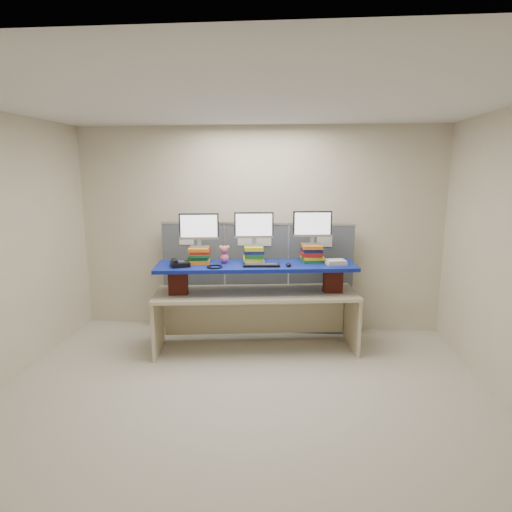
# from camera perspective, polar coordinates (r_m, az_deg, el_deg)

# --- Properties ---
(room) EXTENTS (5.00, 4.00, 2.80)m
(room) POSITION_cam_1_polar(r_m,az_deg,el_deg) (3.97, -2.18, -0.45)
(room) COLOR beige
(room) RESTS_ON ground
(cubicle_partition) EXTENTS (2.60, 0.06, 1.53)m
(cubicle_partition) POSITION_cam_1_polar(r_m,az_deg,el_deg) (5.83, 0.07, -2.93)
(cubicle_partition) COLOR #464C52
(cubicle_partition) RESTS_ON ground
(desk) EXTENTS (2.53, 1.05, 0.75)m
(desk) POSITION_cam_1_polar(r_m,az_deg,el_deg) (5.29, 0.00, -6.38)
(desk) COLOR beige
(desk) RESTS_ON ground
(brick_pier_left) EXTENTS (0.24, 0.15, 0.31)m
(brick_pier_left) POSITION_cam_1_polar(r_m,az_deg,el_deg) (5.20, -10.33, -3.42)
(brick_pier_left) COLOR maroon
(brick_pier_left) RESTS_ON desk
(brick_pier_right) EXTENTS (0.24, 0.15, 0.31)m
(brick_pier_right) POSITION_cam_1_polar(r_m,az_deg,el_deg) (5.29, 10.21, -3.16)
(brick_pier_right) COLOR maroon
(brick_pier_right) RESTS_ON desk
(blue_board) EXTENTS (2.45, 0.92, 0.04)m
(blue_board) POSITION_cam_1_polar(r_m,az_deg,el_deg) (5.16, 0.00, -1.32)
(blue_board) COLOR navy
(blue_board) RESTS_ON brick_pier_left
(book_stack_left) EXTENTS (0.29, 0.32, 0.19)m
(book_stack_left) POSITION_cam_1_polar(r_m,az_deg,el_deg) (5.27, -7.51, 0.12)
(book_stack_left) COLOR orange
(book_stack_left) RESTS_ON blue_board
(book_stack_center) EXTENTS (0.29, 0.31, 0.20)m
(book_stack_center) POSITION_cam_1_polar(r_m,az_deg,el_deg) (5.25, -0.33, 0.25)
(book_stack_center) COLOR silver
(book_stack_center) RESTS_ON blue_board
(book_stack_right) EXTENTS (0.30, 0.33, 0.21)m
(book_stack_right) POSITION_cam_1_polar(r_m,az_deg,el_deg) (5.34, 7.40, 0.41)
(book_stack_right) COLOR #185C28
(book_stack_right) RESTS_ON blue_board
(monitor_left) EXTENTS (0.48, 0.16, 0.41)m
(monitor_left) POSITION_cam_1_polar(r_m,az_deg,el_deg) (5.21, -7.61, 3.71)
(monitor_left) COLOR #9D9DA2
(monitor_left) RESTS_ON book_stack_left
(monitor_center) EXTENTS (0.48, 0.16, 0.41)m
(monitor_center) POSITION_cam_1_polar(r_m,az_deg,el_deg) (5.20, -0.28, 3.91)
(monitor_center) COLOR #9D9DA2
(monitor_center) RESTS_ON book_stack_center
(monitor_right) EXTENTS (0.48, 0.16, 0.41)m
(monitor_right) POSITION_cam_1_polar(r_m,az_deg,el_deg) (5.28, 7.52, 4.04)
(monitor_right) COLOR #9D9DA2
(monitor_right) RESTS_ON book_stack_right
(keyboard) EXTENTS (0.45, 0.19, 0.03)m
(keyboard) POSITION_cam_1_polar(r_m,az_deg,el_deg) (5.05, 0.71, -1.22)
(keyboard) COLOR black
(keyboard) RESTS_ON blue_board
(mouse) EXTENTS (0.10, 0.13, 0.04)m
(mouse) POSITION_cam_1_polar(r_m,az_deg,el_deg) (5.06, 4.36, -1.16)
(mouse) COLOR black
(mouse) RESTS_ON blue_board
(desk_phone) EXTENTS (0.27, 0.26, 0.09)m
(desk_phone) POSITION_cam_1_polar(r_m,az_deg,el_deg) (5.11, -10.16, -1.02)
(desk_phone) COLOR black
(desk_phone) RESTS_ON blue_board
(headset) EXTENTS (0.20, 0.20, 0.02)m
(headset) POSITION_cam_1_polar(r_m,az_deg,el_deg) (5.00, -5.54, -1.42)
(headset) COLOR black
(headset) RESTS_ON blue_board
(plush_toy) EXTENTS (0.13, 0.10, 0.22)m
(plush_toy) POSITION_cam_1_polar(r_m,az_deg,el_deg) (5.21, -4.24, 0.26)
(plush_toy) COLOR #DE5484
(plush_toy) RESTS_ON blue_board
(binder_stack) EXTENTS (0.27, 0.24, 0.06)m
(binder_stack) POSITION_cam_1_polar(r_m,az_deg,el_deg) (5.23, 10.60, -0.82)
(binder_stack) COLOR beige
(binder_stack) RESTS_ON blue_board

